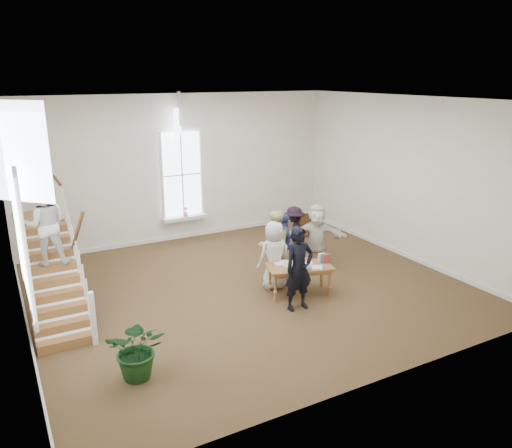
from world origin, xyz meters
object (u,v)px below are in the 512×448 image
woman_cluster_c (316,236)px  floor_plant (138,349)px  woman_cluster_b (294,234)px  police_officer (299,269)px  person_yellow (274,245)px  side_chair (306,230)px  woman_cluster_a (284,242)px  elderly_woman (274,255)px  library_table (299,269)px

woman_cluster_c → floor_plant: 6.33m
woman_cluster_b → woman_cluster_c: bearing=52.3°
police_officer → person_yellow: police_officer is taller
side_chair → woman_cluster_a: bearing=-136.7°
police_officer → person_yellow: bearing=77.0°
elderly_woman → woman_cluster_c: (1.70, 0.65, 0.03)m
woman_cluster_c → elderly_woman: bearing=-125.1°
woman_cluster_a → side_chair: 1.89m
woman_cluster_c → woman_cluster_a: bearing=-158.5°
elderly_woman → woman_cluster_c: woman_cluster_c is taller
library_table → woman_cluster_b: woman_cluster_b is taller
police_officer → woman_cluster_c: bearing=46.4°
woman_cluster_a → floor_plant: woman_cluster_a is taller
police_officer → woman_cluster_a: 2.29m
elderly_woman → woman_cluster_c: size_ratio=0.96×
woman_cluster_b → floor_plant: size_ratio=1.43×
library_table → woman_cluster_c: 1.85m
library_table → woman_cluster_a: woman_cluster_a is taller
library_table → woman_cluster_b: bearing=77.1°
person_yellow → side_chair: size_ratio=1.69×
woman_cluster_b → elderly_woman: bearing=-19.5°
woman_cluster_a → side_chair: size_ratio=1.48×
library_table → police_officer: 0.85m
library_table → side_chair: 3.24m
elderly_woman → floor_plant: 4.52m
library_table → woman_cluster_c: size_ratio=0.95×
person_yellow → woman_cluster_b: 1.36m
library_table → woman_cluster_c: bearing=58.8°
person_yellow → floor_plant: size_ratio=1.63×
woman_cluster_b → floor_plant: (-5.35, -3.47, -0.24)m
woman_cluster_a → woman_cluster_b: size_ratio=0.99×
person_yellow → woman_cluster_c: size_ratio=1.03×
person_yellow → woman_cluster_a: 0.62m
floor_plant → woman_cluster_a: bearing=32.5°
woman_cluster_a → woman_cluster_b: woman_cluster_b is taller
police_officer → elderly_woman: bearing=85.3°
elderly_woman → police_officer: bearing=86.8°
police_officer → floor_plant: size_ratio=1.73×
woman_cluster_c → side_chair: size_ratio=1.65×
person_yellow → elderly_woman: bearing=59.5°
library_table → floor_plant: floor_plant is taller
woman_cluster_a → library_table: bearing=170.4°
woman_cluster_c → police_officer: bearing=-99.4°
police_officer → side_chair: police_officer is taller
elderly_woman → person_yellow: 0.59m
elderly_woman → woman_cluster_a: elderly_woman is taller
woman_cluster_c → side_chair: 1.51m
woman_cluster_c → floor_plant: size_ratio=1.59×
person_yellow → side_chair: (1.97, 1.51, -0.30)m
woman_cluster_b → side_chair: size_ratio=1.48×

